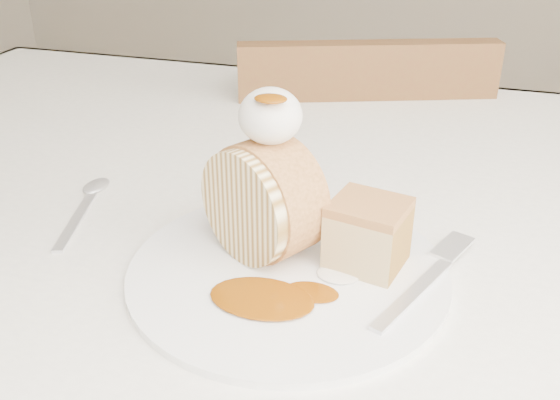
% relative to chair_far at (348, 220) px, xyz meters
% --- Properties ---
extents(table, '(1.40, 0.90, 0.75)m').
position_rel_chair_far_xyz_m(table, '(0.02, -0.43, 0.18)').
color(table, silver).
rests_on(table, ground).
extents(chair_far, '(0.51, 0.51, 0.83)m').
position_rel_chair_far_xyz_m(chair_far, '(0.00, 0.00, 0.00)').
color(chair_far, brown).
rests_on(chair_far, ground).
extents(plate, '(0.33, 0.33, 0.01)m').
position_rel_chair_far_xyz_m(plate, '(0.05, -0.58, 0.28)').
color(plate, white).
rests_on(plate, table).
extents(roulade_slice, '(0.12, 0.10, 0.10)m').
position_rel_chair_far_xyz_m(roulade_slice, '(0.02, -0.56, 0.33)').
color(roulade_slice, '#F8E6AC').
rests_on(roulade_slice, plate).
extents(cake_chunk, '(0.07, 0.07, 0.05)m').
position_rel_chair_far_xyz_m(cake_chunk, '(0.11, -0.56, 0.31)').
color(cake_chunk, '#C7884B').
rests_on(cake_chunk, plate).
extents(whipped_cream, '(0.05, 0.05, 0.05)m').
position_rel_chair_far_xyz_m(whipped_cream, '(0.03, -0.56, 0.41)').
color(whipped_cream, silver).
rests_on(whipped_cream, roulade_slice).
extents(caramel_drizzle, '(0.03, 0.02, 0.01)m').
position_rel_chair_far_xyz_m(caramel_drizzle, '(0.03, -0.57, 0.43)').
color(caramel_drizzle, '#793A05').
rests_on(caramel_drizzle, whipped_cream).
extents(caramel_pool, '(0.10, 0.07, 0.00)m').
position_rel_chair_far_xyz_m(caramel_pool, '(0.04, -0.63, 0.28)').
color(caramel_pool, '#793A05').
rests_on(caramel_pool, plate).
extents(fork, '(0.08, 0.16, 0.00)m').
position_rel_chair_far_xyz_m(fork, '(0.16, -0.59, 0.28)').
color(fork, silver).
rests_on(fork, plate).
extents(spoon, '(0.06, 0.14, 0.00)m').
position_rel_chair_far_xyz_m(spoon, '(-0.18, -0.56, 0.28)').
color(spoon, silver).
rests_on(spoon, table).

